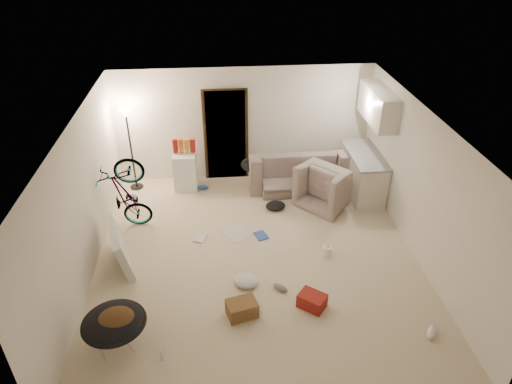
{
  "coord_description": "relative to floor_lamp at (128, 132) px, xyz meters",
  "views": [
    {
      "loc": [
        -0.59,
        -6.19,
        5.08
      ],
      "look_at": [
        0.04,
        0.6,
        0.97
      ],
      "focal_mm": 32.0,
      "sensor_mm": 36.0,
      "label": 1
    }
  ],
  "objects": [
    {
      "name": "book_asset",
      "position": [
        0.93,
        -4.7,
        -1.3
      ],
      "size": [
        0.24,
        0.21,
        0.02
      ],
      "primitive_type": "imported",
      "rotation": [
        0.0,
        0.0,
        1.25
      ],
      "color": "maroon",
      "rests_on": "floor"
    },
    {
      "name": "ceiling",
      "position": [
        2.4,
        -2.65,
        1.2
      ],
      "size": [
        5.5,
        6.0,
        0.02
      ],
      "primitive_type": "cube",
      "color": "white",
      "rests_on": "wall_back"
    },
    {
      "name": "sofa_drape",
      "position": [
        2.56,
        -0.2,
        -0.77
      ],
      "size": [
        0.65,
        0.58,
        0.28
      ],
      "primitive_type": "ellipsoid",
      "rotation": [
        0.0,
        0.0,
        -0.23
      ],
      "color": "black",
      "rests_on": "sofa"
    },
    {
      "name": "counter_top",
      "position": [
        4.83,
        -0.65,
        -0.41
      ],
      "size": [
        0.64,
        1.54,
        0.04
      ],
      "primitive_type": "cube",
      "color": "gray",
      "rests_on": "kitchen_counter"
    },
    {
      "name": "sofa",
      "position": [
        3.51,
        -0.2,
        -1.0
      ],
      "size": [
        2.14,
        0.87,
        0.62
      ],
      "primitive_type": "imported",
      "rotation": [
        0.0,
        0.0,
        3.16
      ],
      "color": "#3C433B",
      "rests_on": "floor"
    },
    {
      "name": "clothes_lump_b",
      "position": [
        2.92,
        -1.12,
        -1.25
      ],
      "size": [
        0.49,
        0.46,
        0.12
      ],
      "primitive_type": "ellipsoid",
      "rotation": [
        0.0,
        0.0,
        0.3
      ],
      "color": "black",
      "rests_on": "floor"
    },
    {
      "name": "juicer",
      "position": [
        3.63,
        -2.69,
        -1.21
      ],
      "size": [
        0.17,
        0.17,
        0.24
      ],
      "color": "white",
      "rests_on": "floor"
    },
    {
      "name": "hoodie",
      "position": [
        0.37,
        -4.4,
        -0.75
      ],
      "size": [
        0.51,
        0.43,
        0.22
      ],
      "primitive_type": "ellipsoid",
      "rotation": [
        0.0,
        0.0,
        0.07
      ],
      "color": "#483018",
      "rests_on": "saucer_chair"
    },
    {
      "name": "wall_front",
      "position": [
        2.4,
        -5.66,
        -0.06
      ],
      "size": [
        5.5,
        0.02,
        2.5
      ],
      "primitive_type": "cube",
      "color": "white",
      "rests_on": "floor"
    },
    {
      "name": "doorway",
      "position": [
        2.0,
        0.32,
        -0.29
      ],
      "size": [
        0.85,
        0.1,
        2.04
      ],
      "primitive_type": "cube",
      "color": "black",
      "rests_on": "floor"
    },
    {
      "name": "snack_box_0",
      "position": [
        0.93,
        -0.1,
        -0.31
      ],
      "size": [
        0.12,
        0.1,
        0.3
      ],
      "primitive_type": "cube",
      "rotation": [
        0.0,
        0.0,
        0.32
      ],
      "color": "maroon",
      "rests_on": "mini_fridge"
    },
    {
      "name": "newspaper",
      "position": [
        2.07,
        -1.89,
        -1.3
      ],
      "size": [
        0.67,
        0.7,
        0.01
      ],
      "primitive_type": "cube",
      "rotation": [
        0.0,
        0.0,
        0.65
      ],
      "color": "beige",
      "rests_on": "floor"
    },
    {
      "name": "armchair",
      "position": [
        4.08,
        -0.95,
        -0.98
      ],
      "size": [
        1.33,
        1.34,
        0.65
      ],
      "primitive_type": "imported",
      "rotation": [
        0.0,
        0.0,
        2.32
      ],
      "color": "#3C433B",
      "rests_on": "floor"
    },
    {
      "name": "kitchen_counter",
      "position": [
        4.83,
        -0.65,
        -0.87
      ],
      "size": [
        0.6,
        1.5,
        0.88
      ],
      "primitive_type": "cube",
      "color": "beige",
      "rests_on": "floor"
    },
    {
      "name": "floor",
      "position": [
        2.4,
        -2.65,
        -1.32
      ],
      "size": [
        5.5,
        6.0,
        0.02
      ],
      "primitive_type": "cube",
      "color": "beige",
      "rests_on": "ground"
    },
    {
      "name": "kitchen_uppers",
      "position": [
        4.96,
        -0.65,
        0.64
      ],
      "size": [
        0.38,
        1.4,
        0.65
      ],
      "primitive_type": "cube",
      "color": "beige",
      "rests_on": "wall_right"
    },
    {
      "name": "snack_box_3",
      "position": [
        1.29,
        -0.1,
        -0.31
      ],
      "size": [
        0.12,
        0.1,
        0.3
      ],
      "primitive_type": "cube",
      "rotation": [
        0.0,
        0.0,
        -0.3
      ],
      "color": "maroon",
      "rests_on": "mini_fridge"
    },
    {
      "name": "shoe_4",
      "position": [
        4.7,
        -4.59,
        -1.25
      ],
      "size": [
        0.26,
        0.31,
        0.11
      ],
      "primitive_type": "ellipsoid",
      "rotation": [
        0.0,
        0.0,
        0.99
      ],
      "color": "white",
      "rests_on": "floor"
    },
    {
      "name": "bicycle",
      "position": [
        0.1,
        -1.55,
        -0.89
      ],
      "size": [
        1.58,
        0.69,
        0.91
      ],
      "primitive_type": "imported",
      "rotation": [
        0.0,
        -0.17,
        1.57
      ],
      "color": "black",
      "rests_on": "floor"
    },
    {
      "name": "floor_lamp",
      "position": [
        0.0,
        0.0,
        0.0
      ],
      "size": [
        0.28,
        0.28,
        1.81
      ],
      "color": "black",
      "rests_on": "floor"
    },
    {
      "name": "wall_back",
      "position": [
        2.4,
        0.36,
        -0.06
      ],
      "size": [
        5.5,
        0.02,
        2.5
      ],
      "primitive_type": "cube",
      "color": "white",
      "rests_on": "floor"
    },
    {
      "name": "door_trim",
      "position": [
        2.0,
        0.29,
        -0.29
      ],
      "size": [
        0.97,
        0.04,
        2.1
      ],
      "primitive_type": "cube",
      "color": "black",
      "rests_on": "floor"
    },
    {
      "name": "tv_box",
      "position": [
        0.1,
        -2.6,
        -0.95
      ],
      "size": [
        0.58,
        1.1,
        0.72
      ],
      "primitive_type": "cube",
      "rotation": [
        0.0,
        -0.21,
        0.3
      ],
      "color": "silver",
      "rests_on": "floor"
    },
    {
      "name": "clothes_lump_c",
      "position": [
        2.15,
        -3.29,
        -1.24
      ],
      "size": [
        0.53,
        0.51,
        0.13
      ],
      "primitive_type": "ellipsoid",
      "rotation": [
        0.0,
        0.0,
        -0.55
      ],
      "color": "silver",
      "rests_on": "floor"
    },
    {
      "name": "book_blue",
      "position": [
        2.54,
        -2.04,
        -1.29
      ],
      "size": [
        0.28,
        0.32,
        0.03
      ],
      "primitive_type": "cube",
      "rotation": [
        0.0,
        0.0,
        0.32
      ],
      "color": "#2F4DAB",
      "rests_on": "floor"
    },
    {
      "name": "drink_case_a",
      "position": [
        2.05,
        -3.96,
        -1.18
      ],
      "size": [
        0.5,
        0.41,
        0.25
      ],
      "primitive_type": "cube",
      "rotation": [
        0.0,
        0.0,
        0.26
      ],
      "color": "brown",
      "rests_on": "floor"
    },
    {
      "name": "shoe_0",
      "position": [
        1.44,
        -0.23,
        -1.26
      ],
      "size": [
        0.27,
        0.12,
        0.1
      ],
      "primitive_type": "ellipsoid",
      "rotation": [
        0.0,
        0.0,
        0.04
      ],
      "color": "#2F4DAB",
      "rests_on": "floor"
    },
    {
      "name": "shoe_3",
      "position": [
        2.7,
        -3.49,
        -1.26
      ],
      "size": [
        0.27,
        0.26,
        0.1
      ],
      "primitive_type": "ellipsoid",
      "rotation": [
        0.0,
        0.0,
        -0.74
      ],
      "color": "slate",
      "rests_on": "floor"
    },
    {
      "name": "mini_fridge",
      "position": [
        1.1,
        -0.1,
        -0.9
      ],
      "size": [
        0.51,
        0.51,
        0.82
      ],
      "primitive_type": "cube",
      "rotation": [
        0.0,
        0.0,
        -0.05
      ],
      "color": "white",
      "rests_on": "floor"
    },
    {
      "name": "book_white",
      "position": [
        1.4,
        -2.02,
        -1.3
      ],
      "size": [
        0.27,
        0.3,
        0.02
      ],
      "primitive_type": "cube",
      "rotation": [
        0.0,
        0.0,
        -0.38
      ],
      "color": "silver",
      "rests_on": "floor"
    },
    {
      "name": "snack_box_1",
      "position": [
        1.05,
        -0.1,
        -0.31
      ],
      "size": [
        0.1,
        0.07,
        0.3
      ],
      "primitive_type": "cube",
      "rotation": [
        0.0,
        0.0,
        0.03
      ],
      "color": "#CA4D19",
      "rests_on": "mini_fridge"
    },
    {
      "name": "saucer_chair",
      "position": [
        0.32,
        -4.37,
        -0.94
      ],
      "size": [
        0.87,
        0.87,
        0.62
      ],
      "color": "silver",
      "rests_on": "floor"
    },
    {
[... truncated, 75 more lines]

